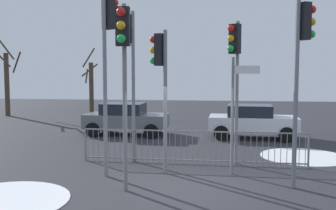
{
  "coord_description": "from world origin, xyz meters",
  "views": [
    {
      "loc": [
        0.7,
        -9.42,
        2.9
      ],
      "look_at": [
        -0.85,
        3.0,
        1.83
      ],
      "focal_mm": 40.7,
      "sensor_mm": 36.0,
      "label": 1
    }
  ],
  "objects_px": {
    "traffic_light_rear_left": "(302,51)",
    "direction_sign_post": "(234,110)",
    "bare_tree_left": "(91,85)",
    "bare_tree_centre": "(7,81)",
    "traffic_light_mid_left": "(129,53)",
    "traffic_light_foreground_right": "(235,60)",
    "car_grey_far": "(126,118)",
    "traffic_light_rear_right": "(123,55)",
    "traffic_light_foreground_left": "(161,69)",
    "car_white_near": "(252,121)",
    "traffic_light_mid_right": "(108,43)"
  },
  "relations": [
    {
      "from": "traffic_light_rear_left",
      "to": "traffic_light_rear_right",
      "type": "height_order",
      "value": "traffic_light_rear_left"
    },
    {
      "from": "traffic_light_foreground_right",
      "to": "bare_tree_left",
      "type": "xyz_separation_m",
      "value": [
        -9.73,
        15.34,
        -1.27
      ]
    },
    {
      "from": "traffic_light_foreground_left",
      "to": "car_grey_far",
      "type": "height_order",
      "value": "traffic_light_foreground_left"
    },
    {
      "from": "traffic_light_mid_left",
      "to": "car_grey_far",
      "type": "height_order",
      "value": "traffic_light_mid_left"
    },
    {
      "from": "traffic_light_rear_left",
      "to": "traffic_light_foreground_left",
      "type": "height_order",
      "value": "traffic_light_rear_left"
    },
    {
      "from": "car_white_near",
      "to": "bare_tree_centre",
      "type": "height_order",
      "value": "bare_tree_centre"
    },
    {
      "from": "traffic_light_rear_right",
      "to": "car_white_near",
      "type": "relative_size",
      "value": 1.16
    },
    {
      "from": "traffic_light_mid_left",
      "to": "traffic_light_rear_right",
      "type": "xyz_separation_m",
      "value": [
        0.6,
        -3.18,
        -0.22
      ]
    },
    {
      "from": "traffic_light_mid_left",
      "to": "bare_tree_centre",
      "type": "height_order",
      "value": "bare_tree_centre"
    },
    {
      "from": "traffic_light_foreground_right",
      "to": "direction_sign_post",
      "type": "xyz_separation_m",
      "value": [
        -0.05,
        -1.13,
        -1.42
      ]
    },
    {
      "from": "traffic_light_mid_right",
      "to": "bare_tree_centre",
      "type": "xyz_separation_m",
      "value": [
        -10.81,
        13.54,
        -1.35
      ]
    },
    {
      "from": "traffic_light_foreground_left",
      "to": "bare_tree_left",
      "type": "distance_m",
      "value": 18.21
    },
    {
      "from": "traffic_light_mid_left",
      "to": "bare_tree_centre",
      "type": "distance_m",
      "value": 16.18
    },
    {
      "from": "traffic_light_rear_left",
      "to": "traffic_light_mid_right",
      "type": "bearing_deg",
      "value": -124.1
    },
    {
      "from": "car_grey_far",
      "to": "bare_tree_left",
      "type": "distance_m",
      "value": 11.24
    },
    {
      "from": "bare_tree_centre",
      "to": "car_white_near",
      "type": "bearing_deg",
      "value": -23.84
    },
    {
      "from": "car_white_near",
      "to": "bare_tree_left",
      "type": "distance_m",
      "value": 14.91
    },
    {
      "from": "car_white_near",
      "to": "direction_sign_post",
      "type": "bearing_deg",
      "value": -96.88
    },
    {
      "from": "traffic_light_foreground_right",
      "to": "car_white_near",
      "type": "distance_m",
      "value": 5.78
    },
    {
      "from": "direction_sign_post",
      "to": "car_grey_far",
      "type": "height_order",
      "value": "direction_sign_post"
    },
    {
      "from": "traffic_light_foreground_left",
      "to": "direction_sign_post",
      "type": "xyz_separation_m",
      "value": [
        2.08,
        0.04,
        -1.14
      ]
    },
    {
      "from": "direction_sign_post",
      "to": "bare_tree_centre",
      "type": "xyz_separation_m",
      "value": [
        -14.28,
        13.02,
        0.5
      ]
    },
    {
      "from": "traffic_light_mid_left",
      "to": "car_white_near",
      "type": "relative_size",
      "value": 1.24
    },
    {
      "from": "car_white_near",
      "to": "car_grey_far",
      "type": "xyz_separation_m",
      "value": [
        -5.76,
        0.25,
        0.0
      ]
    },
    {
      "from": "traffic_light_rear_left",
      "to": "bare_tree_left",
      "type": "distance_m",
      "value": 20.85
    },
    {
      "from": "traffic_light_rear_left",
      "to": "bare_tree_left",
      "type": "xyz_separation_m",
      "value": [
        -11.24,
        17.51,
        -1.43
      ]
    },
    {
      "from": "traffic_light_foreground_right",
      "to": "traffic_light_foreground_left",
      "type": "xyz_separation_m",
      "value": [
        -2.13,
        -1.17,
        -0.28
      ]
    },
    {
      "from": "car_white_near",
      "to": "traffic_light_mid_right",
      "type": "bearing_deg",
      "value": -121.07
    },
    {
      "from": "car_white_near",
      "to": "car_grey_far",
      "type": "height_order",
      "value": "same"
    },
    {
      "from": "traffic_light_mid_left",
      "to": "bare_tree_centre",
      "type": "relative_size",
      "value": 0.9
    },
    {
      "from": "car_white_near",
      "to": "bare_tree_left",
      "type": "relative_size",
      "value": 0.82
    },
    {
      "from": "direction_sign_post",
      "to": "traffic_light_foreground_right",
      "type": "bearing_deg",
      "value": 105.26
    },
    {
      "from": "car_grey_far",
      "to": "direction_sign_post",
      "type": "bearing_deg",
      "value": -51.84
    },
    {
      "from": "traffic_light_foreground_right",
      "to": "car_white_near",
      "type": "relative_size",
      "value": 1.15
    },
    {
      "from": "direction_sign_post",
      "to": "bare_tree_left",
      "type": "relative_size",
      "value": 0.7
    },
    {
      "from": "traffic_light_rear_left",
      "to": "traffic_light_foreground_left",
      "type": "bearing_deg",
      "value": -133.45
    },
    {
      "from": "traffic_light_foreground_right",
      "to": "car_grey_far",
      "type": "relative_size",
      "value": 1.15
    },
    {
      "from": "bare_tree_left",
      "to": "bare_tree_centre",
      "type": "relative_size",
      "value": 0.89
    },
    {
      "from": "traffic_light_rear_left",
      "to": "traffic_light_rear_right",
      "type": "relative_size",
      "value": 1.04
    },
    {
      "from": "traffic_light_mid_left",
      "to": "bare_tree_left",
      "type": "bearing_deg",
      "value": 28.23
    },
    {
      "from": "direction_sign_post",
      "to": "bare_tree_centre",
      "type": "relative_size",
      "value": 0.62
    },
    {
      "from": "traffic_light_mid_left",
      "to": "traffic_light_mid_right",
      "type": "relative_size",
      "value": 0.95
    },
    {
      "from": "traffic_light_rear_right",
      "to": "car_grey_far",
      "type": "bearing_deg",
      "value": -80.75
    },
    {
      "from": "traffic_light_mid_left",
      "to": "traffic_light_rear_right",
      "type": "height_order",
      "value": "traffic_light_mid_left"
    },
    {
      "from": "traffic_light_rear_left",
      "to": "bare_tree_left",
      "type": "height_order",
      "value": "bare_tree_left"
    },
    {
      "from": "traffic_light_mid_right",
      "to": "car_white_near",
      "type": "xyz_separation_m",
      "value": [
        4.56,
        6.75,
        -2.94
      ]
    },
    {
      "from": "traffic_light_rear_right",
      "to": "traffic_light_rear_left",
      "type": "bearing_deg",
      "value": -171.37
    },
    {
      "from": "traffic_light_rear_left",
      "to": "direction_sign_post",
      "type": "distance_m",
      "value": 2.45
    },
    {
      "from": "traffic_light_foreground_right",
      "to": "traffic_light_rear_right",
      "type": "distance_m",
      "value": 4.14
    },
    {
      "from": "traffic_light_foreground_right",
      "to": "car_white_near",
      "type": "bearing_deg",
      "value": -68.8
    }
  ]
}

